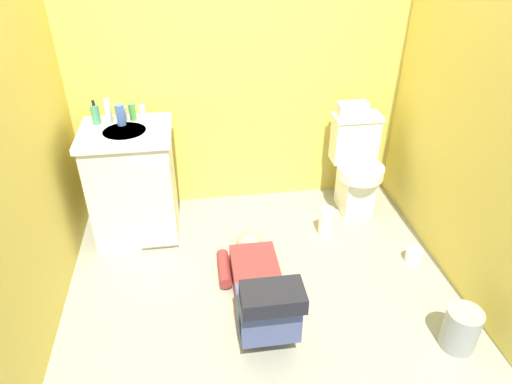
# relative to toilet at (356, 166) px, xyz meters

# --- Properties ---
(ground_plane) EXTENTS (2.94, 2.99, 0.04)m
(ground_plane) POSITION_rel_toilet_xyz_m (-0.85, -0.71, -0.39)
(ground_plane) COLOR gray
(wall_back) EXTENTS (2.60, 0.08, 2.40)m
(wall_back) POSITION_rel_toilet_xyz_m (-0.85, 0.32, 0.83)
(wall_back) COLOR #DFC54F
(wall_back) RESTS_ON ground_plane
(wall_left) EXTENTS (0.08, 1.99, 2.40)m
(wall_left) POSITION_rel_toilet_xyz_m (-2.11, -0.71, 0.83)
(wall_left) COLOR #DFC54F
(wall_left) RESTS_ON ground_plane
(wall_right) EXTENTS (0.08, 1.99, 2.40)m
(wall_right) POSITION_rel_toilet_xyz_m (0.41, -0.71, 0.83)
(wall_right) COLOR #DFC54F
(wall_right) RESTS_ON ground_plane
(toilet) EXTENTS (0.36, 0.46, 0.75)m
(toilet) POSITION_rel_toilet_xyz_m (0.00, 0.00, 0.00)
(toilet) COLOR silver
(toilet) RESTS_ON ground_plane
(vanity_cabinet) EXTENTS (0.60, 0.53, 0.82)m
(vanity_cabinet) POSITION_rel_toilet_xyz_m (-1.65, -0.09, 0.05)
(vanity_cabinet) COLOR silver
(vanity_cabinet) RESTS_ON ground_plane
(faucet) EXTENTS (0.02, 0.02, 0.10)m
(faucet) POSITION_rel_toilet_xyz_m (-1.65, 0.06, 0.50)
(faucet) COLOR silver
(faucet) RESTS_ON vanity_cabinet
(person_plumber) EXTENTS (0.39, 1.06, 0.52)m
(person_plumber) POSITION_rel_toilet_xyz_m (-0.89, -1.01, -0.19)
(person_plumber) COLOR maroon
(person_plumber) RESTS_ON ground_plane
(tissue_box) EXTENTS (0.22, 0.11, 0.10)m
(tissue_box) POSITION_rel_toilet_xyz_m (-0.04, 0.09, 0.43)
(tissue_box) COLOR silver
(tissue_box) RESTS_ON toilet
(soap_dispenser) EXTENTS (0.06, 0.06, 0.17)m
(soap_dispenser) POSITION_rel_toilet_xyz_m (-1.84, 0.04, 0.52)
(soap_dispenser) COLOR #419065
(soap_dispenser) RESTS_ON vanity_cabinet
(bottle_clear) EXTENTS (0.04, 0.04, 0.17)m
(bottle_clear) POSITION_rel_toilet_xyz_m (-1.76, 0.03, 0.54)
(bottle_clear) COLOR silver
(bottle_clear) RESTS_ON vanity_cabinet
(bottle_blue) EXTENTS (0.06, 0.06, 0.14)m
(bottle_blue) POSITION_rel_toilet_xyz_m (-1.68, -0.00, 0.52)
(bottle_blue) COLOR #4666B3
(bottle_blue) RESTS_ON vanity_cabinet
(bottle_green) EXTENTS (0.05, 0.05, 0.12)m
(bottle_green) POSITION_rel_toilet_xyz_m (-1.61, 0.07, 0.51)
(bottle_green) COLOR #469744
(bottle_green) RESTS_ON vanity_cabinet
(bottle_white) EXTENTS (0.04, 0.04, 0.10)m
(bottle_white) POSITION_rel_toilet_xyz_m (-1.54, 0.08, 0.50)
(bottle_white) COLOR white
(bottle_white) RESTS_ON vanity_cabinet
(trash_can) EXTENTS (0.19, 0.19, 0.25)m
(trash_can) POSITION_rel_toilet_xyz_m (0.15, -1.41, -0.24)
(trash_can) COLOR gray
(trash_can) RESTS_ON ground_plane
(paper_towel_roll) EXTENTS (0.11, 0.11, 0.21)m
(paper_towel_roll) POSITION_rel_toilet_xyz_m (-0.30, -0.32, -0.26)
(paper_towel_roll) COLOR white
(paper_towel_roll) RESTS_ON ground_plane
(toilet_paper_roll) EXTENTS (0.11, 0.11, 0.10)m
(toilet_paper_roll) POSITION_rel_toilet_xyz_m (0.21, -0.70, -0.32)
(toilet_paper_roll) COLOR white
(toilet_paper_roll) RESTS_ON ground_plane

